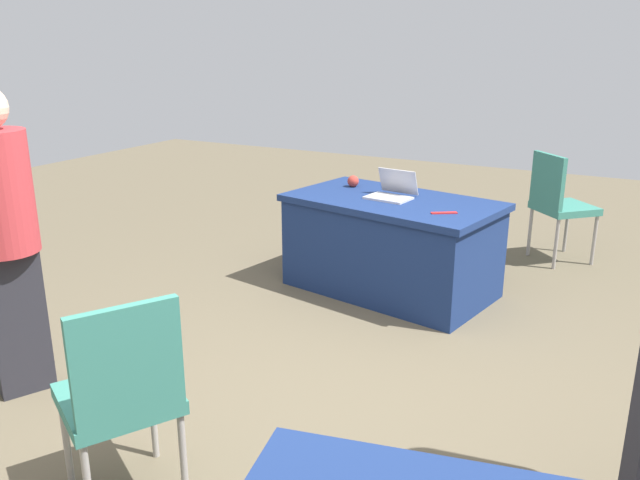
{
  "coord_description": "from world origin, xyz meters",
  "views": [
    {
      "loc": [
        -1.28,
        2.63,
        1.87
      ],
      "look_at": [
        0.18,
        -0.1,
        0.9
      ],
      "focal_mm": 36.16,
      "sensor_mm": 36.0,
      "label": 1
    }
  ],
  "objects_px": {
    "chair_near_front": "(558,200)",
    "chair_tucked_left": "(122,390)",
    "person_attendee_browsing": "(4,230)",
    "scissors_red": "(444,213)",
    "yarn_ball": "(353,181)",
    "laptop_silver": "(391,193)",
    "table_foreground": "(391,245)"
  },
  "relations": [
    {
      "from": "chair_near_front",
      "to": "chair_tucked_left",
      "type": "height_order",
      "value": "chair_near_front"
    },
    {
      "from": "person_attendee_browsing",
      "to": "scissors_red",
      "type": "relative_size",
      "value": 9.2
    },
    {
      "from": "chair_tucked_left",
      "to": "yarn_ball",
      "type": "height_order",
      "value": "chair_tucked_left"
    },
    {
      "from": "yarn_ball",
      "to": "scissors_red",
      "type": "distance_m",
      "value": 1.02
    },
    {
      "from": "chair_near_front",
      "to": "laptop_silver",
      "type": "bearing_deg",
      "value": -82.4
    },
    {
      "from": "chair_near_front",
      "to": "chair_tucked_left",
      "type": "bearing_deg",
      "value": -58.47
    },
    {
      "from": "person_attendee_browsing",
      "to": "table_foreground",
      "type": "bearing_deg",
      "value": 177.41
    },
    {
      "from": "person_attendee_browsing",
      "to": "laptop_silver",
      "type": "height_order",
      "value": "person_attendee_browsing"
    },
    {
      "from": "person_attendee_browsing",
      "to": "chair_near_front",
      "type": "bearing_deg",
      "value": 173.94
    },
    {
      "from": "table_foreground",
      "to": "person_attendee_browsing",
      "type": "relative_size",
      "value": 1.02
    },
    {
      "from": "chair_tucked_left",
      "to": "scissors_red",
      "type": "height_order",
      "value": "chair_tucked_left"
    },
    {
      "from": "chair_near_front",
      "to": "scissors_red",
      "type": "relative_size",
      "value": 5.29
    },
    {
      "from": "chair_tucked_left",
      "to": "yarn_ball",
      "type": "xyz_separation_m",
      "value": [
        0.41,
        -3.0,
        0.24
      ]
    },
    {
      "from": "chair_near_front",
      "to": "scissors_red",
      "type": "height_order",
      "value": "chair_near_front"
    },
    {
      "from": "table_foreground",
      "to": "scissors_red",
      "type": "height_order",
      "value": "scissors_red"
    },
    {
      "from": "table_foreground",
      "to": "chair_near_front",
      "type": "relative_size",
      "value": 1.77
    },
    {
      "from": "chair_near_front",
      "to": "person_attendee_browsing",
      "type": "distance_m",
      "value": 4.3
    },
    {
      "from": "chair_tucked_left",
      "to": "yarn_ball",
      "type": "bearing_deg",
      "value": 36.98
    },
    {
      "from": "chair_near_front",
      "to": "yarn_ball",
      "type": "height_order",
      "value": "chair_near_front"
    },
    {
      "from": "chair_near_front",
      "to": "person_attendee_browsing",
      "type": "relative_size",
      "value": 0.57
    },
    {
      "from": "chair_tucked_left",
      "to": "laptop_silver",
      "type": "distance_m",
      "value": 2.8
    },
    {
      "from": "chair_near_front",
      "to": "yarn_ball",
      "type": "xyz_separation_m",
      "value": [
        1.44,
        1.09,
        0.23
      ]
    },
    {
      "from": "table_foreground",
      "to": "person_attendee_browsing",
      "type": "distance_m",
      "value": 2.7
    },
    {
      "from": "scissors_red",
      "to": "table_foreground",
      "type": "bearing_deg",
      "value": -59.48
    },
    {
      "from": "person_attendee_browsing",
      "to": "chair_tucked_left",
      "type": "bearing_deg",
      "value": 95.62
    },
    {
      "from": "yarn_ball",
      "to": "person_attendee_browsing",
      "type": "bearing_deg",
      "value": 72.71
    },
    {
      "from": "table_foreground",
      "to": "laptop_silver",
      "type": "relative_size",
      "value": 4.77
    },
    {
      "from": "yarn_ball",
      "to": "laptop_silver",
      "type": "bearing_deg",
      "value": 153.26
    },
    {
      "from": "chair_near_front",
      "to": "yarn_ball",
      "type": "relative_size",
      "value": 10.35
    },
    {
      "from": "chair_tucked_left",
      "to": "yarn_ball",
      "type": "distance_m",
      "value": 3.03
    },
    {
      "from": "chair_tucked_left",
      "to": "table_foreground",
      "type": "bearing_deg",
      "value": 28.58
    },
    {
      "from": "person_attendee_browsing",
      "to": "laptop_silver",
      "type": "relative_size",
      "value": 4.69
    }
  ]
}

